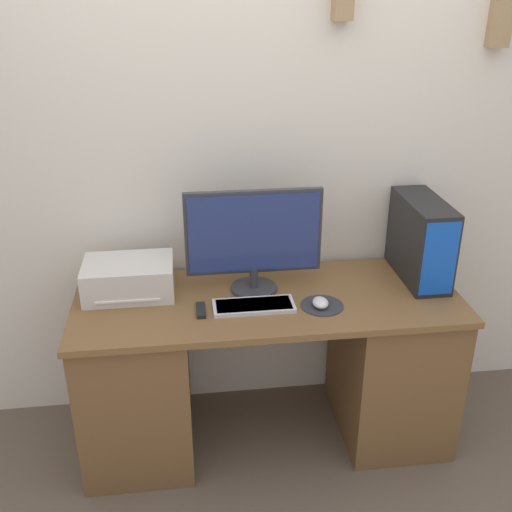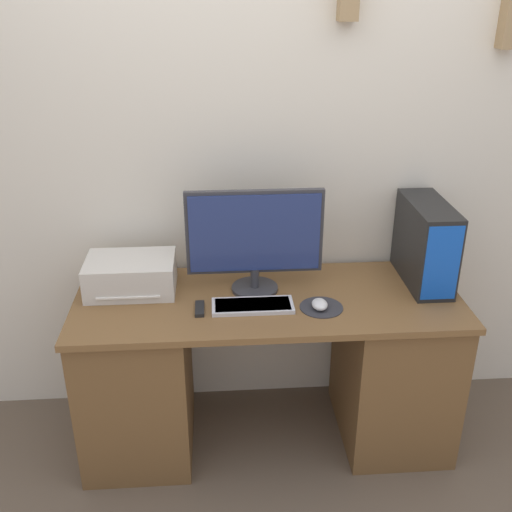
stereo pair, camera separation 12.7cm
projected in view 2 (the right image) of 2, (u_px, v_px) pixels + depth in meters
The scene contains 10 objects.
ground_plane at pixel (273, 484), 2.70m from camera, with size 12.00×12.00×0.00m, color brown.
wall_back at pixel (263, 148), 2.78m from camera, with size 6.40×0.13×2.82m.
desk at pixel (267, 367), 2.83m from camera, with size 1.73×0.66×0.78m.
monitor at pixel (255, 237), 2.63m from camera, with size 0.61×0.21×0.48m.
keyboard at pixel (253, 306), 2.59m from camera, with size 0.35×0.14×0.02m.
mousepad at pixel (321, 307), 2.59m from camera, with size 0.19×0.19×0.00m.
mouse at pixel (320, 304), 2.57m from camera, with size 0.07×0.09×0.04m.
computer_tower at pixel (426, 243), 2.74m from camera, with size 0.17×0.44×0.38m.
printer at pixel (131, 275), 2.71m from camera, with size 0.40×0.28×0.15m.
remote_control at pixel (200, 309), 2.57m from camera, with size 0.04×0.12×0.02m.
Camera 2 is at (-0.22, -2.00, 2.08)m, focal length 42.00 mm.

